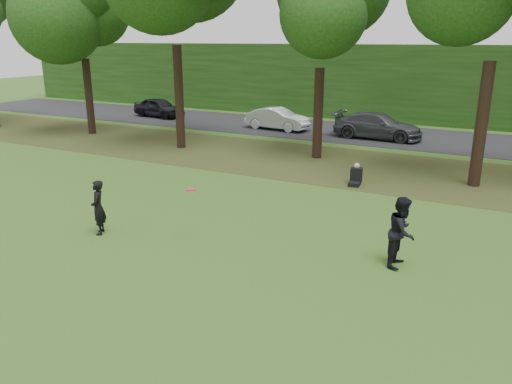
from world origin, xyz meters
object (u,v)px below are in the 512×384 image
player_right (402,232)px  frisbee (191,190)px  seated_person (356,177)px  player_left (98,208)px

player_right → frisbee: size_ratio=5.66×
frisbee → seated_person: frisbee is taller
player_right → frisbee: (-5.24, -1.36, 0.70)m
player_left → frisbee: bearing=65.1°
frisbee → seated_person: size_ratio=0.38×
player_right → seated_person: size_ratio=2.13×
player_left → seated_person: size_ratio=1.90×
player_left → seated_person: (5.01, 8.33, -0.48)m
player_left → seated_person: 9.73m
player_left → frisbee: (2.85, 0.52, 0.79)m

